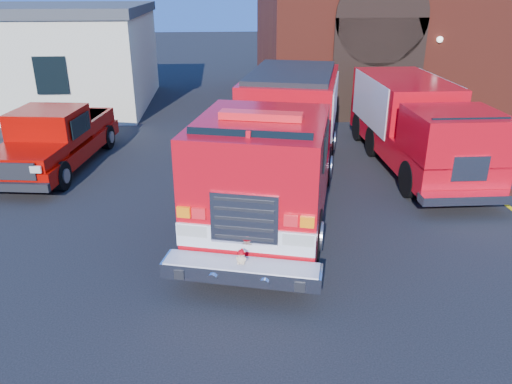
{
  "coord_description": "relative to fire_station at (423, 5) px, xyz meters",
  "views": [
    {
      "loc": [
        -0.65,
        -10.47,
        5.2
      ],
      "look_at": [
        0.0,
        -1.2,
        1.3
      ],
      "focal_mm": 35.0,
      "sensor_mm": 36.0,
      "label": 1
    }
  ],
  "objects": [
    {
      "name": "parking_stripe_far",
      "position": [
        -2.49,
        -6.98,
        -4.25
      ],
      "size": [
        0.12,
        3.0,
        0.01
      ],
      "primitive_type": "cube",
      "color": "yellow",
      "rests_on": "ground"
    },
    {
      "name": "ground",
      "position": [
        -8.99,
        -13.98,
        -4.25
      ],
      "size": [
        100.0,
        100.0,
        0.0
      ],
      "primitive_type": "plane",
      "color": "black",
      "rests_on": "ground"
    },
    {
      "name": "pickup_truck",
      "position": [
        -14.65,
        -9.63,
        -3.38
      ],
      "size": [
        2.75,
        5.85,
        1.84
      ],
      "color": "black",
      "rests_on": "ground"
    },
    {
      "name": "parking_stripe_near",
      "position": [
        -2.49,
        -12.98,
        -4.25
      ],
      "size": [
        0.12,
        3.0,
        0.01
      ],
      "primitive_type": "cube",
      "color": "yellow",
      "rests_on": "ground"
    },
    {
      "name": "parking_stripe_mid",
      "position": [
        -2.49,
        -9.98,
        -4.25
      ],
      "size": [
        0.12,
        3.0,
        0.01
      ],
      "primitive_type": "cube",
      "color": "yellow",
      "rests_on": "ground"
    },
    {
      "name": "secondary_truck",
      "position": [
        -3.79,
        -10.14,
        -2.92
      ],
      "size": [
        2.4,
        7.53,
        2.44
      ],
      "color": "black",
      "rests_on": "ground"
    },
    {
      "name": "fire_engine",
      "position": [
        -8.17,
        -12.36,
        -2.73
      ],
      "size": [
        4.95,
        9.89,
        2.94
      ],
      "color": "black",
      "rests_on": "ground"
    },
    {
      "name": "side_building",
      "position": [
        -17.99,
        -0.99,
        -2.05
      ],
      "size": [
        10.2,
        8.2,
        4.35
      ],
      "color": "beige",
      "rests_on": "ground"
    },
    {
      "name": "fire_station",
      "position": [
        0.0,
        0.0,
        0.0
      ],
      "size": [
        15.2,
        10.2,
        8.45
      ],
      "color": "maroon",
      "rests_on": "ground"
    }
  ]
}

